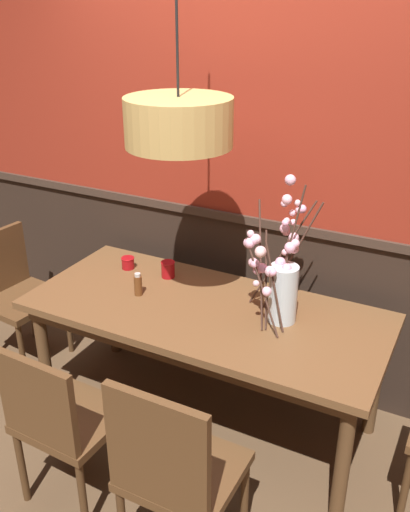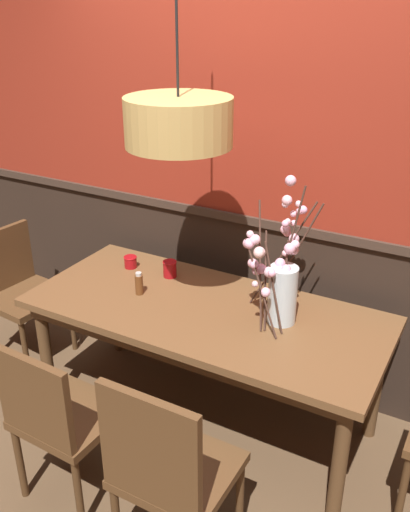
{
  "view_description": "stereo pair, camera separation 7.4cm",
  "coord_description": "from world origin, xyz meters",
  "px_view_note": "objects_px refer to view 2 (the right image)",
  "views": [
    {
      "loc": [
        1.2,
        -2.31,
        2.26
      ],
      "look_at": [
        0.0,
        0.0,
        1.05
      ],
      "focal_mm": 39.71,
      "sensor_mm": 36.0,
      "label": 1
    },
    {
      "loc": [
        1.26,
        -2.27,
        2.26
      ],
      "look_at": [
        0.0,
        0.0,
        1.05
      ],
      "focal_mm": 39.71,
      "sensor_mm": 36.0,
      "label": 2
    }
  ],
  "objects_px": {
    "vase_with_blossoms": "(280,281)",
    "candle_holder_nearer_center": "(170,269)",
    "chair_head_west_end": "(18,287)",
    "condiment_bottle": "(139,284)",
    "pendant_lamp": "(179,122)",
    "chair_near_side_right": "(167,468)",
    "chair_far_side_right": "(308,296)",
    "chair_near_side_left": "(58,415)",
    "candle_holder_nearer_edge": "(131,262)",
    "dining_table": "(205,321)"
  },
  "relations": [
    {
      "from": "vase_with_blossoms",
      "to": "candle_holder_nearer_center",
      "type": "bearing_deg",
      "value": 168.96
    },
    {
      "from": "chair_head_west_end",
      "to": "candle_holder_nearer_center",
      "type": "bearing_deg",
      "value": 11.72
    },
    {
      "from": "vase_with_blossoms",
      "to": "candle_holder_nearer_center",
      "type": "height_order",
      "value": "vase_with_blossoms"
    },
    {
      "from": "chair_head_west_end",
      "to": "condiment_bottle",
      "type": "height_order",
      "value": "chair_head_west_end"
    },
    {
      "from": "pendant_lamp",
      "to": "chair_near_side_right",
      "type": "bearing_deg",
      "value": -62.95
    },
    {
      "from": "chair_far_side_right",
      "to": "chair_near_side_left",
      "type": "relative_size",
      "value": 0.99
    },
    {
      "from": "chair_near_side_right",
      "to": "candle_holder_nearer_center",
      "type": "bearing_deg",
      "value": 121.54
    },
    {
      "from": "chair_head_west_end",
      "to": "vase_with_blossoms",
      "type": "distance_m",
      "value": 1.85
    },
    {
      "from": "chair_near_side_left",
      "to": "chair_head_west_end",
      "type": "distance_m",
      "value": 1.37
    },
    {
      "from": "candle_holder_nearer_center",
      "to": "candle_holder_nearer_edge",
      "type": "height_order",
      "value": "candle_holder_nearer_center"
    },
    {
      "from": "chair_near_side_left",
      "to": "vase_with_blossoms",
      "type": "xyz_separation_m",
      "value": [
        0.7,
        0.9,
        0.46
      ]
    },
    {
      "from": "chair_head_west_end",
      "to": "vase_with_blossoms",
      "type": "bearing_deg",
      "value": 2.35
    },
    {
      "from": "chair_far_side_right",
      "to": "condiment_bottle",
      "type": "xyz_separation_m",
      "value": [
        -0.7,
        -0.86,
        0.31
      ]
    },
    {
      "from": "candle_holder_nearer_center",
      "to": "chair_far_side_right",
      "type": "bearing_deg",
      "value": 42.17
    },
    {
      "from": "dining_table",
      "to": "candle_holder_nearer_center",
      "type": "height_order",
      "value": "candle_holder_nearer_center"
    },
    {
      "from": "chair_head_west_end",
      "to": "condiment_bottle",
      "type": "xyz_separation_m",
      "value": [
        1.02,
        -0.04,
        0.3
      ]
    },
    {
      "from": "condiment_bottle",
      "to": "chair_head_west_end",
      "type": "bearing_deg",
      "value": 177.5
    },
    {
      "from": "dining_table",
      "to": "candle_holder_nearer_center",
      "type": "xyz_separation_m",
      "value": [
        -0.36,
        0.22,
        0.13
      ]
    },
    {
      "from": "vase_with_blossoms",
      "to": "candle_holder_nearer_center",
      "type": "relative_size",
      "value": 7.4
    },
    {
      "from": "dining_table",
      "to": "pendant_lamp",
      "type": "xyz_separation_m",
      "value": [
        -0.09,
        -0.08,
        1.07
      ]
    },
    {
      "from": "chair_near_side_left",
      "to": "chair_head_west_end",
      "type": "bearing_deg",
      "value": 143.05
    },
    {
      "from": "chair_near_side_right",
      "to": "condiment_bottle",
      "type": "distance_m",
      "value": 1.12
    },
    {
      "from": "candle_holder_nearer_edge",
      "to": "condiment_bottle",
      "type": "distance_m",
      "value": 0.35
    },
    {
      "from": "dining_table",
      "to": "candle_holder_nearer_edge",
      "type": "bearing_deg",
      "value": 161.69
    },
    {
      "from": "candle_holder_nearer_center",
      "to": "condiment_bottle",
      "type": "xyz_separation_m",
      "value": [
        -0.03,
        -0.26,
        0.01
      ]
    },
    {
      "from": "candle_holder_nearer_edge",
      "to": "condiment_bottle",
      "type": "xyz_separation_m",
      "value": [
        0.24,
        -0.25,
        0.03
      ]
    },
    {
      "from": "candle_holder_nearer_center",
      "to": "chair_near_side_left",
      "type": "bearing_deg",
      "value": -87.54
    },
    {
      "from": "candle_holder_nearer_edge",
      "to": "pendant_lamp",
      "type": "relative_size",
      "value": 0.06
    },
    {
      "from": "pendant_lamp",
      "to": "chair_far_side_right",
      "type": "bearing_deg",
      "value": 66.18
    },
    {
      "from": "candle_holder_nearer_edge",
      "to": "condiment_bottle",
      "type": "relative_size",
      "value": 0.61
    },
    {
      "from": "dining_table",
      "to": "condiment_bottle",
      "type": "distance_m",
      "value": 0.42
    },
    {
      "from": "chair_near_side_right",
      "to": "chair_head_west_end",
      "type": "bearing_deg",
      "value": 153.15
    },
    {
      "from": "chair_near_side_right",
      "to": "candle_holder_nearer_center",
      "type": "height_order",
      "value": "chair_near_side_right"
    },
    {
      "from": "pendant_lamp",
      "to": "chair_near_side_left",
      "type": "bearing_deg",
      "value": -106.5
    },
    {
      "from": "candle_holder_nearer_edge",
      "to": "pendant_lamp",
      "type": "height_order",
      "value": "pendant_lamp"
    },
    {
      "from": "chair_far_side_right",
      "to": "vase_with_blossoms",
      "type": "bearing_deg",
      "value": -83.87
    },
    {
      "from": "chair_far_side_right",
      "to": "chair_near_side_right",
      "type": "distance_m",
      "value": 1.69
    },
    {
      "from": "dining_table",
      "to": "candle_holder_nearer_edge",
      "type": "height_order",
      "value": "candle_holder_nearer_edge"
    },
    {
      "from": "chair_far_side_right",
      "to": "pendant_lamp",
      "type": "xyz_separation_m",
      "value": [
        -0.4,
        -0.9,
        1.23
      ]
    },
    {
      "from": "candle_holder_nearer_center",
      "to": "condiment_bottle",
      "type": "bearing_deg",
      "value": -97.52
    },
    {
      "from": "chair_head_west_end",
      "to": "condiment_bottle",
      "type": "relative_size",
      "value": 6.66
    },
    {
      "from": "condiment_bottle",
      "to": "pendant_lamp",
      "type": "xyz_separation_m",
      "value": [
        0.3,
        -0.04,
        0.93
      ]
    },
    {
      "from": "chair_far_side_right",
      "to": "condiment_bottle",
      "type": "bearing_deg",
      "value": -128.93
    },
    {
      "from": "vase_with_blossoms",
      "to": "condiment_bottle",
      "type": "distance_m",
      "value": 0.8
    },
    {
      "from": "condiment_bottle",
      "to": "pendant_lamp",
      "type": "bearing_deg",
      "value": -6.97
    },
    {
      "from": "chair_far_side_right",
      "to": "pendant_lamp",
      "type": "distance_m",
      "value": 1.57
    },
    {
      "from": "candle_holder_nearer_center",
      "to": "candle_holder_nearer_edge",
      "type": "distance_m",
      "value": 0.27
    },
    {
      "from": "chair_head_west_end",
      "to": "pendant_lamp",
      "type": "height_order",
      "value": "pendant_lamp"
    },
    {
      "from": "chair_far_side_right",
      "to": "chair_near_side_right",
      "type": "bearing_deg",
      "value": -89.78
    },
    {
      "from": "dining_table",
      "to": "chair_near_side_right",
      "type": "height_order",
      "value": "chair_near_side_right"
    }
  ]
}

